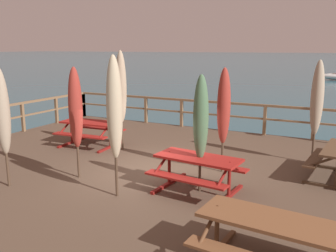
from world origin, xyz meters
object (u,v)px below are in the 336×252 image
Objects in this scene: patio_umbrella_tall_back_left at (121,88)px; patio_umbrella_tall_mid_right at (317,99)px; patio_umbrella_short_mid at (114,109)px; picnic_table_front_right at (198,166)px; patio_umbrella_tall_back_right at (201,118)px; patio_umbrella_short_back at (2,112)px; picnic_table_front_left at (277,234)px; patio_umbrella_short_front at (224,107)px; picnic_table_mid_left at (90,128)px; patio_umbrella_tall_front at (76,108)px.

patio_umbrella_tall_back_left is 1.08× the size of patio_umbrella_tall_mid_right.
patio_umbrella_tall_back_left is at bearing 121.89° from patio_umbrella_short_mid.
picnic_table_front_right is at bearing -31.81° from patio_umbrella_tall_back_left.
patio_umbrella_tall_back_right reaches higher than picnic_table_front_right.
patio_umbrella_short_back reaches higher than patio_umbrella_tall_back_right.
picnic_table_front_left is (2.05, -2.21, 0.01)m from picnic_table_front_right.
picnic_table_mid_left is at bearing 173.33° from patio_umbrella_short_front.
patio_umbrella_short_mid reaches higher than patio_umbrella_short_back.
picnic_table_mid_left is at bearing 156.45° from patio_umbrella_tall_back_right.
patio_umbrella_tall_front is 3.48m from patio_umbrella_short_front.
patio_umbrella_tall_back_left reaches higher than patio_umbrella_tall_front.
patio_umbrella_tall_back_right is 1.43m from patio_umbrella_short_front.
patio_umbrella_tall_back_right is 0.87× the size of patio_umbrella_short_mid.
patio_umbrella_tall_back_left reaches higher than patio_umbrella_tall_back_right.
picnic_table_front_left is at bearing -47.24° from picnic_table_front_right.
patio_umbrella_tall_front is at bearing -146.34° from patio_umbrella_short_front.
picnic_table_mid_left is 4.66m from patio_umbrella_short_front.
patio_umbrella_tall_back_right is 1.77m from patio_umbrella_short_mid.
patio_umbrella_tall_back_left is 5.39m from patio_umbrella_tall_mid_right.
patio_umbrella_short_back is 4.98m from patio_umbrella_short_front.
picnic_table_front_right is 0.66× the size of patio_umbrella_short_mid.
patio_umbrella_tall_mid_right is (6.43, 1.22, 1.18)m from picnic_table_mid_left.
patio_umbrella_tall_back_left is (-5.33, 4.25, 1.31)m from picnic_table_front_left.
patio_umbrella_short_mid is at bearing -144.27° from picnic_table_front_right.
picnic_table_front_right is at bearing -92.16° from patio_umbrella_short_front.
patio_umbrella_tall_back_right is 0.92× the size of patio_umbrella_tall_mid_right.
patio_umbrella_tall_back_left is at bearing 99.90° from patio_umbrella_tall_front.
picnic_table_mid_left is 0.70× the size of patio_umbrella_tall_mid_right.
patio_umbrella_short_back is (-3.86, -1.62, 1.11)m from picnic_table_front_right.
patio_umbrella_short_front is 0.94× the size of patio_umbrella_tall_mid_right.
patio_umbrella_short_back is (-3.89, -1.65, 0.08)m from patio_umbrella_tall_back_right.
patio_umbrella_tall_mid_right is at bearing 42.20° from patio_umbrella_short_front.
patio_umbrella_short_front is at bearing -6.67° from picnic_table_mid_left.
patio_umbrella_short_front is (0.05, 1.45, 1.08)m from picnic_table_front_right.
patio_umbrella_short_mid is at bearing 160.59° from picnic_table_front_left.
patio_umbrella_tall_front is (-4.89, 1.73, 1.09)m from picnic_table_front_left.
picnic_table_mid_left is 1.76m from patio_umbrella_tall_back_left.
patio_umbrella_tall_back_left is at bearing 2.79° from picnic_table_mid_left.
patio_umbrella_short_back is 0.96× the size of patio_umbrella_tall_mid_right.
patio_umbrella_short_mid reaches higher than patio_umbrella_tall_back_right.
patio_umbrella_short_back is at bearing 174.31° from picnic_table_front_left.
patio_umbrella_short_front reaches higher than patio_umbrella_tall_back_right.
picnic_table_front_left is at bearing -5.69° from patio_umbrella_short_back.
patio_umbrella_tall_front reaches higher than picnic_table_mid_left.
picnic_table_front_left is 4.30m from patio_umbrella_short_front.
patio_umbrella_short_front is (0.02, 1.43, 0.04)m from patio_umbrella_tall_back_right.
patio_umbrella_short_back is 1.01× the size of patio_umbrella_tall_front.
patio_umbrella_tall_back_left is (1.17, 0.06, 1.32)m from picnic_table_mid_left.
patio_umbrella_tall_back_right is at bearing 9.90° from patio_umbrella_tall_front.
picnic_table_front_right is 3.94m from patio_umbrella_tall_mid_right.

